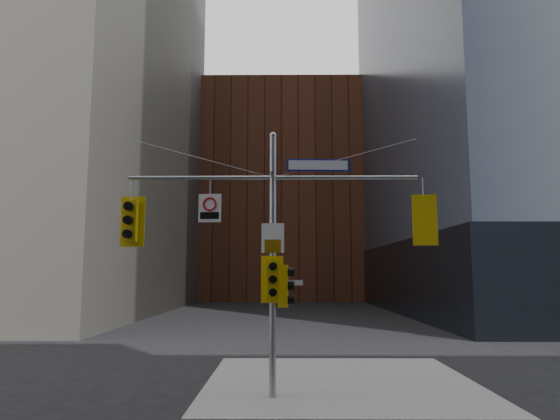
{
  "coord_description": "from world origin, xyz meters",
  "views": [
    {
      "loc": [
        0.31,
        -11.58,
        3.37
      ],
      "look_at": [
        0.2,
        2.0,
        5.1
      ],
      "focal_mm": 32.0,
      "sensor_mm": 36.0,
      "label": 1
    }
  ],
  "objects_px": {
    "traffic_light_east_arm": "(424,221)",
    "traffic_light_pole_front": "(272,279)",
    "regulatory_sign_arm": "(210,207)",
    "traffic_light_pole_side": "(285,286)",
    "signal_assembly": "(273,235)",
    "street_sign_blade": "(318,165)",
    "traffic_light_west_arm": "(131,221)"
  },
  "relations": [
    {
      "from": "signal_assembly",
      "to": "traffic_light_pole_side",
      "type": "xyz_separation_m",
      "value": [
        0.33,
        0.0,
        -1.39
      ]
    },
    {
      "from": "signal_assembly",
      "to": "traffic_light_pole_front",
      "type": "relative_size",
      "value": 6.4
    },
    {
      "from": "traffic_light_west_arm",
      "to": "traffic_light_pole_side",
      "type": "distance_m",
      "value": 4.6
    },
    {
      "from": "traffic_light_pole_side",
      "to": "street_sign_blade",
      "type": "bearing_deg",
      "value": -85.37
    },
    {
      "from": "traffic_light_pole_side",
      "to": "traffic_light_west_arm",
      "type": "bearing_deg",
      "value": 94.5
    },
    {
      "from": "signal_assembly",
      "to": "traffic_light_pole_front",
      "type": "bearing_deg",
      "value": -90.09
    },
    {
      "from": "traffic_light_pole_side",
      "to": "traffic_light_east_arm",
      "type": "bearing_deg",
      "value": -85.4
    },
    {
      "from": "signal_assembly",
      "to": "traffic_light_west_arm",
      "type": "bearing_deg",
      "value": 179.8
    },
    {
      "from": "signal_assembly",
      "to": "traffic_light_pole_side",
      "type": "height_order",
      "value": "signal_assembly"
    },
    {
      "from": "traffic_light_east_arm",
      "to": "street_sign_blade",
      "type": "height_order",
      "value": "street_sign_blade"
    },
    {
      "from": "signal_assembly",
      "to": "regulatory_sign_arm",
      "type": "relative_size",
      "value": 10.21
    },
    {
      "from": "traffic_light_east_arm",
      "to": "traffic_light_pole_side",
      "type": "height_order",
      "value": "traffic_light_east_arm"
    },
    {
      "from": "regulatory_sign_arm",
      "to": "traffic_light_pole_front",
      "type": "bearing_deg",
      "value": -3.58
    },
    {
      "from": "street_sign_blade",
      "to": "regulatory_sign_arm",
      "type": "height_order",
      "value": "street_sign_blade"
    },
    {
      "from": "traffic_light_east_arm",
      "to": "street_sign_blade",
      "type": "distance_m",
      "value": 3.27
    },
    {
      "from": "traffic_light_west_arm",
      "to": "street_sign_blade",
      "type": "xyz_separation_m",
      "value": [
        5.17,
        -0.01,
        1.55
      ]
    },
    {
      "from": "traffic_light_west_arm",
      "to": "street_sign_blade",
      "type": "relative_size",
      "value": 0.8
    },
    {
      "from": "traffic_light_pole_front",
      "to": "traffic_light_east_arm",
      "type": "bearing_deg",
      "value": -0.51
    },
    {
      "from": "signal_assembly",
      "to": "traffic_light_west_arm",
      "type": "distance_m",
      "value": 3.93
    },
    {
      "from": "traffic_light_pole_side",
      "to": "traffic_light_pole_front",
      "type": "xyz_separation_m",
      "value": [
        -0.33,
        -0.27,
        0.18
      ]
    },
    {
      "from": "signal_assembly",
      "to": "regulatory_sign_arm",
      "type": "bearing_deg",
      "value": -179.33
    },
    {
      "from": "traffic_light_west_arm",
      "to": "traffic_light_pole_front",
      "type": "height_order",
      "value": "traffic_light_west_arm"
    },
    {
      "from": "traffic_light_east_arm",
      "to": "traffic_light_pole_front",
      "type": "relative_size",
      "value": 1.1
    },
    {
      "from": "traffic_light_east_arm",
      "to": "regulatory_sign_arm",
      "type": "height_order",
      "value": "regulatory_sign_arm"
    },
    {
      "from": "traffic_light_east_arm",
      "to": "traffic_light_pole_front",
      "type": "xyz_separation_m",
      "value": [
        -4.13,
        -0.27,
        -1.59
      ]
    },
    {
      "from": "signal_assembly",
      "to": "street_sign_blade",
      "type": "relative_size",
      "value": 4.58
    },
    {
      "from": "traffic_light_pole_side",
      "to": "traffic_light_pole_front",
      "type": "bearing_deg",
      "value": 134.14
    },
    {
      "from": "traffic_light_east_arm",
      "to": "regulatory_sign_arm",
      "type": "xyz_separation_m",
      "value": [
        -5.87,
        -0.02,
        0.38
      ]
    },
    {
      "from": "traffic_light_west_arm",
      "to": "traffic_light_pole_side",
      "type": "height_order",
      "value": "traffic_light_west_arm"
    },
    {
      "from": "traffic_light_west_arm",
      "to": "regulatory_sign_arm",
      "type": "relative_size",
      "value": 1.79
    },
    {
      "from": "traffic_light_east_arm",
      "to": "street_sign_blade",
      "type": "bearing_deg",
      "value": 8.25
    },
    {
      "from": "traffic_light_pole_front",
      "to": "street_sign_blade",
      "type": "distance_m",
      "value": 3.39
    }
  ]
}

